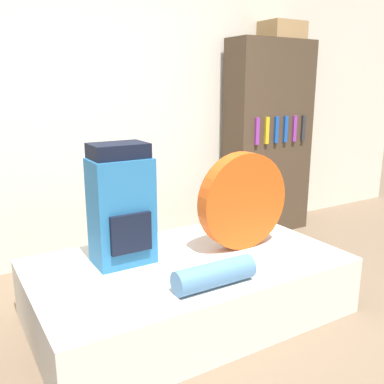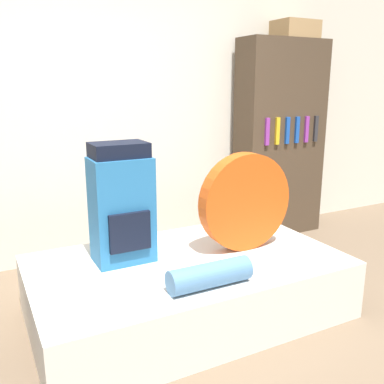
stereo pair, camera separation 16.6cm
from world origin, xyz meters
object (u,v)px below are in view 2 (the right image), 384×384
object	(u,v)px
backpack	(122,205)
cardboard_box	(295,30)
sleeping_roll	(210,275)
bookshelf	(280,140)
tent_bag	(245,202)

from	to	relation	value
backpack	cardboard_box	distance (m)	2.57
sleeping_roll	bookshelf	world-z (taller)	bookshelf
backpack	cardboard_box	xyz separation A→B (m)	(2.07, 0.89, 1.24)
backpack	sleeping_roll	xyz separation A→B (m)	(0.31, -0.59, -0.30)
sleeping_roll	bookshelf	bearing A→B (deg)	42.00
backpack	sleeping_roll	world-z (taller)	backpack
sleeping_roll	bookshelf	size ratio (longest dim) A/B	0.26
backpack	tent_bag	distance (m)	0.83
tent_bag	sleeping_roll	world-z (taller)	tent_bag
backpack	sleeping_roll	size ratio (longest dim) A/B	1.55
sleeping_roll	backpack	bearing A→B (deg)	117.67
backpack	sleeping_roll	bearing A→B (deg)	-62.33
cardboard_box	bookshelf	bearing A→B (deg)	-176.32
tent_bag	sleeping_roll	bearing A→B (deg)	-141.08
tent_bag	sleeping_roll	xyz separation A→B (m)	(-0.50, -0.41, -0.26)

